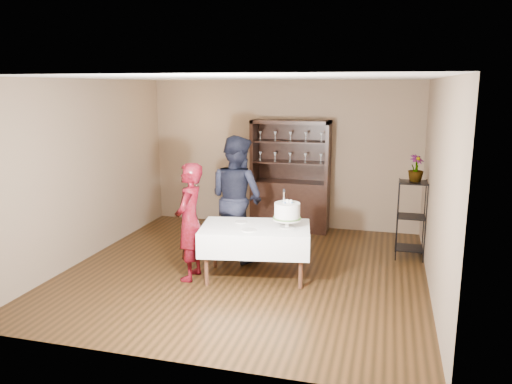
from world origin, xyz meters
TOP-DOWN VIEW (x-y plane):
  - floor at (0.00, 0.00)m, footprint 5.00×5.00m
  - ceiling at (0.00, 0.00)m, footprint 5.00×5.00m
  - back_wall at (0.00, 2.50)m, footprint 5.00×0.02m
  - wall_left at (-2.50, 0.00)m, footprint 0.02×5.00m
  - wall_right at (2.50, 0.00)m, footprint 0.02×5.00m
  - china_hutch at (0.20, 2.25)m, footprint 1.40×0.48m
  - plant_etagere at (2.28, 1.20)m, footprint 0.42×0.42m
  - cake_table at (0.20, -0.19)m, footprint 1.60×1.14m
  - woman at (-0.65, -0.46)m, footprint 0.40×0.60m
  - man at (-0.28, 0.52)m, footprint 1.14×1.06m
  - cake at (0.63, -0.14)m, footprint 0.39×0.39m
  - plate_near at (0.17, -0.42)m, footprint 0.26×0.26m
  - plate_far at (-0.04, -0.06)m, footprint 0.23×0.23m
  - potted_plant at (2.30, 1.23)m, footprint 0.32×0.32m

SIDE VIEW (x-z plane):
  - floor at x=0.00m, z-range 0.00..0.00m
  - cake_table at x=0.20m, z-range 0.19..0.92m
  - plant_etagere at x=2.28m, z-range 0.05..1.25m
  - china_hutch at x=0.20m, z-range -0.34..1.66m
  - plate_near at x=0.17m, z-range 0.73..0.74m
  - plate_far at x=-0.04m, z-range 0.73..0.74m
  - woman at x=-0.65m, z-range 0.00..1.60m
  - man at x=-0.28m, z-range 0.00..1.88m
  - cake at x=0.63m, z-range 0.68..1.21m
  - back_wall at x=0.00m, z-range 0.00..2.70m
  - wall_left at x=-2.50m, z-range 0.00..2.70m
  - wall_right at x=2.50m, z-range 0.00..2.70m
  - potted_plant at x=2.30m, z-range 1.19..1.59m
  - ceiling at x=0.00m, z-range 2.70..2.70m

